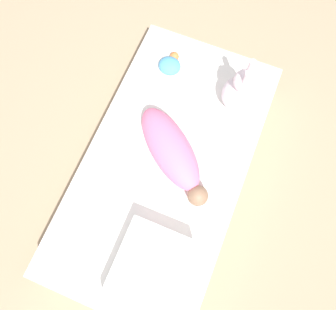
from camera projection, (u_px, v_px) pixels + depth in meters
ground_plane at (166, 174)px, 1.88m from camera, size 12.00×12.00×0.00m
bed_mattress at (166, 169)px, 1.77m from camera, size 1.50×0.80×0.22m
swaddled_baby at (172, 151)px, 1.60m from camera, size 0.45×0.50×0.15m
pillow at (149, 268)px, 1.46m from camera, size 0.38×0.30×0.11m
bunny_plush at (241, 91)px, 1.65m from camera, size 0.19×0.19×0.34m
turtle_plush at (170, 65)px, 1.79m from camera, size 0.15×0.12×0.07m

